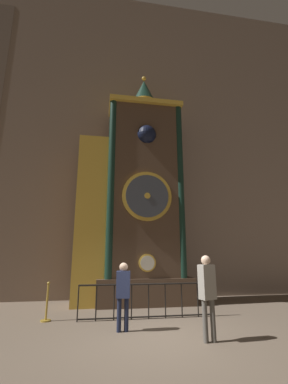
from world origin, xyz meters
name	(u,v)px	position (x,y,z in m)	size (l,w,h in m)	color
ground_plane	(160,337)	(0.00, 0.00, 0.00)	(28.00, 28.00, 0.00)	brown
cathedral_back_wall	(132,130)	(-0.09, 5.28, 7.80)	(24.00, 0.32, 15.63)	#7A6656
clock_tower	(135,197)	(-0.10, 3.91, 4.09)	(4.47, 1.83, 9.84)	brown
railing_fence	(149,299)	(0.05, 1.67, 0.54)	(4.09, 0.05, 0.98)	black
visitor_near	(123,289)	(-0.80, 0.55, 0.98)	(0.37, 0.27, 1.62)	#1B213A
visitor_far	(207,288)	(0.99, -0.52, 1.09)	(0.39, 0.31, 1.81)	#58554F
stanchion_post	(47,308)	(-2.85, 1.89, 0.34)	(0.28, 0.28, 1.05)	#B28E33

